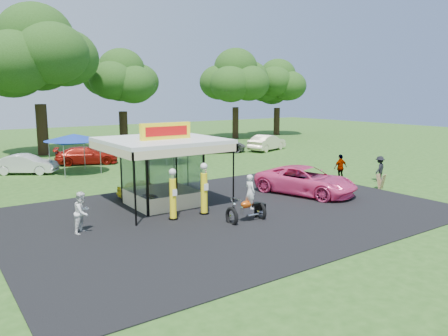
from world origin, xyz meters
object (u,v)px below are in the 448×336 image
(bg_car_d, at_px, (218,145))
(tent_west, at_px, (74,138))
(bg_car_a, at_px, (26,164))
(tent_east, at_px, (164,131))
(a_frame_sign, at_px, (381,182))
(pink_sedan, at_px, (306,181))
(bg_car_e, at_px, (267,143))
(spectator_west, at_px, (82,212))
(spectator_east_b, at_px, (341,167))
(motorcycle, at_px, (249,203))
(spectator_east_a, at_px, (380,169))
(bg_car_b, at_px, (86,156))
(gas_pump_left, at_px, (173,196))
(gas_station_kiosk, at_px, (162,170))
(kiosk_car, at_px, (144,188))
(gas_pump_right, at_px, (204,190))

(bg_car_d, xyz_separation_m, tent_west, (-14.38, -3.38, 1.78))
(bg_car_a, xyz_separation_m, tent_east, (9.97, -1.62, 1.92))
(a_frame_sign, distance_m, pink_sedan, 4.88)
(bg_car_a, distance_m, bg_car_e, 21.95)
(bg_car_a, height_order, tent_west, tent_west)
(spectator_west, bearing_deg, tent_west, 32.75)
(spectator_east_b, bearing_deg, bg_car_e, -104.07)
(motorcycle, xyz_separation_m, a_frame_sign, (10.40, 0.67, -0.40))
(spectator_east_a, bearing_deg, bg_car_b, -69.74)
(gas_pump_left, height_order, pink_sedan, gas_pump_left)
(spectator_east_a, distance_m, bg_car_d, 17.34)
(a_frame_sign, distance_m, spectator_west, 16.99)
(motorcycle, relative_size, spectator_east_a, 1.33)
(tent_east, bearing_deg, bg_car_d, 23.70)
(gas_station_kiosk, xyz_separation_m, spectator_west, (-4.65, -2.10, -0.93))
(pink_sedan, xyz_separation_m, spectator_east_b, (4.66, 1.50, 0.07))
(gas_station_kiosk, distance_m, motorcycle, 5.09)
(bg_car_b, xyz_separation_m, bg_car_e, (17.17, -1.82, 0.08))
(tent_east, bearing_deg, gas_pump_left, -116.12)
(motorcycle, distance_m, kiosk_car, 7.11)
(bg_car_b, distance_m, bg_car_d, 12.47)
(gas_pump_right, relative_size, bg_car_e, 0.52)
(gas_pump_right, height_order, spectator_west, gas_pump_right)
(kiosk_car, bearing_deg, gas_pump_left, 170.61)
(kiosk_car, relative_size, pink_sedan, 0.50)
(spectator_east_a, bearing_deg, spectator_east_b, -57.88)
(bg_car_e, bearing_deg, a_frame_sign, 142.28)
(motorcycle, xyz_separation_m, tent_east, (4.34, 16.27, 1.76))
(gas_station_kiosk, bearing_deg, kiosk_car, 90.00)
(pink_sedan, bearing_deg, kiosk_car, 132.10)
(spectator_west, height_order, tent_west, tent_west)
(gas_pump_left, relative_size, a_frame_sign, 2.67)
(motorcycle, xyz_separation_m, spectator_east_b, (10.45, 3.74, 0.01))
(bg_car_b, xyz_separation_m, tent_west, (-1.91, -3.53, 1.83))
(motorcycle, distance_m, spectator_east_a, 12.48)
(bg_car_b, relative_size, tent_west, 1.20)
(spectator_east_b, bearing_deg, motorcycle, 28.21)
(motorcycle, xyz_separation_m, bg_car_e, (16.31, 17.79, -0.07))
(kiosk_car, distance_m, spectator_east_b, 12.69)
(kiosk_car, distance_m, bg_car_d, 18.42)
(kiosk_car, xyz_separation_m, spectator_west, (-4.65, -4.30, 0.37))
(spectator_east_a, xyz_separation_m, bg_car_d, (-0.69, 17.33, -0.07))
(bg_car_a, xyz_separation_m, bg_car_d, (17.24, 1.57, 0.06))
(gas_pump_left, bearing_deg, bg_car_a, 100.78)
(gas_pump_left, bearing_deg, a_frame_sign, -6.13)
(bg_car_e, height_order, tent_west, tent_west)
(spectator_west, relative_size, spectator_east_a, 1.05)
(tent_east, bearing_deg, spectator_east_b, -63.97)
(tent_east, bearing_deg, bg_car_e, 7.25)
(a_frame_sign, relative_size, bg_car_b, 0.18)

